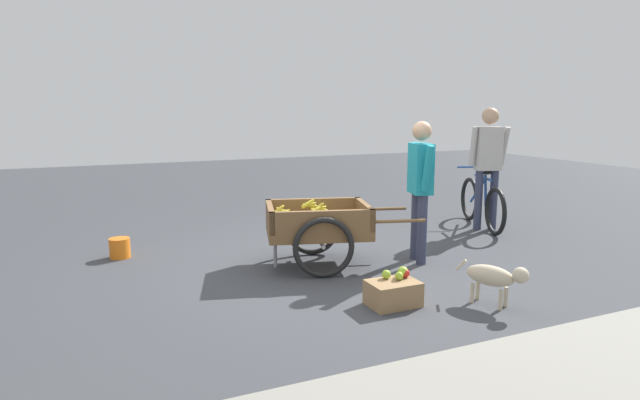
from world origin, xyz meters
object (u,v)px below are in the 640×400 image
(cyclist_person, at_px, (488,157))
(dog, at_px, (494,276))
(fruit_cart, at_px, (318,227))
(vendor_person, at_px, (420,179))
(plastic_bucket, at_px, (120,248))
(apple_crate, at_px, (394,292))
(bicycle, at_px, (482,203))

(cyclist_person, height_order, dog, cyclist_person)
(fruit_cart, distance_m, vendor_person, 1.26)
(plastic_bucket, distance_m, apple_crate, 3.34)
(plastic_bucket, bearing_deg, fruit_cart, 148.51)
(vendor_person, height_order, apple_crate, vendor_person)
(bicycle, bearing_deg, plastic_bucket, -5.08)
(dog, bearing_deg, vendor_person, -97.16)
(fruit_cart, distance_m, bicycle, 3.04)
(bicycle, height_order, cyclist_person, cyclist_person)
(apple_crate, bearing_deg, vendor_person, -132.72)
(fruit_cart, xyz_separation_m, dog, (-0.93, 1.75, -0.17))
(fruit_cart, bearing_deg, plastic_bucket, -31.49)
(dog, bearing_deg, bicycle, -128.55)
(vendor_person, xyz_separation_m, plastic_bucket, (3.09, -1.53, -0.83))
(vendor_person, distance_m, dog, 1.59)
(cyclist_person, xyz_separation_m, apple_crate, (2.75, 2.00, -0.92))
(vendor_person, height_order, cyclist_person, cyclist_person)
(fruit_cart, height_order, plastic_bucket, fruit_cart)
(fruit_cart, height_order, apple_crate, fruit_cart)
(vendor_person, bearing_deg, plastic_bucket, -26.35)
(apple_crate, bearing_deg, dog, 154.62)
(cyclist_person, xyz_separation_m, plastic_bucket, (4.87, -0.58, -0.92))
(vendor_person, relative_size, apple_crate, 3.59)
(fruit_cart, distance_m, apple_crate, 1.41)
(apple_crate, bearing_deg, fruit_cart, -84.47)
(cyclist_person, distance_m, dog, 3.18)
(vendor_person, height_order, bicycle, vendor_person)
(bicycle, xyz_separation_m, plastic_bucket, (4.92, -0.44, -0.24))
(dog, distance_m, plastic_bucket, 4.15)
(bicycle, xyz_separation_m, apple_crate, (2.80, 2.15, -0.23))
(bicycle, relative_size, dog, 2.53)
(cyclist_person, relative_size, plastic_bucket, 7.30)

